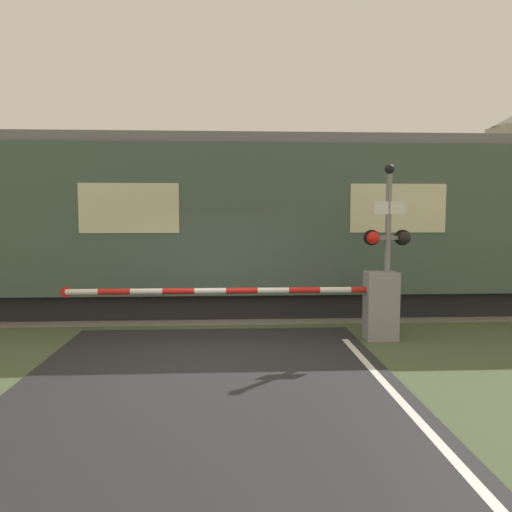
{
  "coord_description": "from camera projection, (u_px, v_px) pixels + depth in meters",
  "views": [
    {
      "loc": [
        0.31,
        -8.21,
        2.42
      ],
      "look_at": [
        0.82,
        1.65,
        1.56
      ],
      "focal_mm": 35.0,
      "sensor_mm": 36.0,
      "label": 1
    }
  ],
  "objects": [
    {
      "name": "train",
      "position": [
        379.0,
        224.0,
        12.37
      ],
      "size": [
        21.33,
        2.76,
        4.18
      ],
      "color": "black",
      "rests_on": "ground_plane"
    },
    {
      "name": "signal_post",
      "position": [
        388.0,
        241.0,
        9.46
      ],
      "size": [
        0.9,
        0.26,
        3.33
      ],
      "color": "gray",
      "rests_on": "ground_plane"
    },
    {
      "name": "track_bed",
      "position": [
        218.0,
        310.0,
        12.35
      ],
      "size": [
        36.0,
        3.2,
        0.13
      ],
      "color": "slate",
      "rests_on": "ground_plane"
    },
    {
      "name": "ground_plane",
      "position": [
        212.0,
        358.0,
        8.36
      ],
      "size": [
        80.0,
        80.0,
        0.0
      ],
      "primitive_type": "plane",
      "color": "#475638"
    },
    {
      "name": "crossing_barrier",
      "position": [
        355.0,
        303.0,
        9.48
      ],
      "size": [
        6.31,
        0.44,
        1.31
      ],
      "color": "gray",
      "rests_on": "ground_plane"
    },
    {
      "name": "distant_building",
      "position": [
        512.0,
        181.0,
        33.96
      ],
      "size": [
        2.97,
        2.97,
        9.02
      ],
      "color": "#9E998E",
      "rests_on": "ground_plane"
    }
  ]
}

